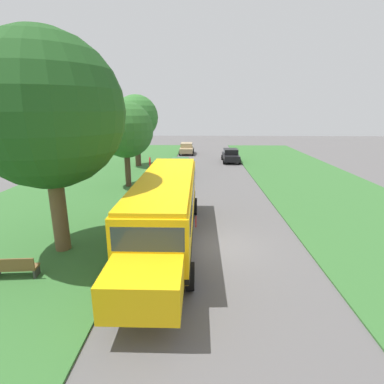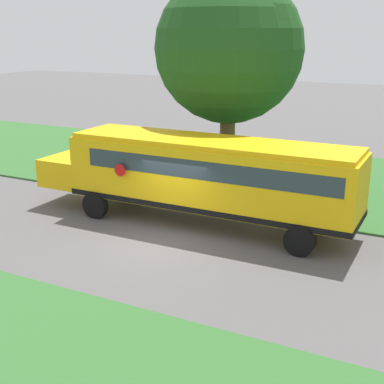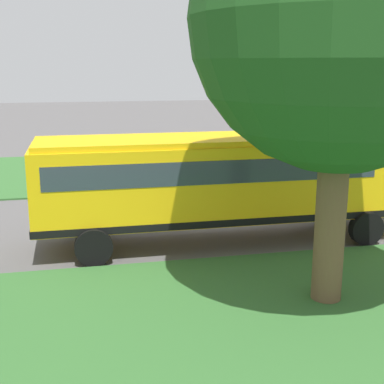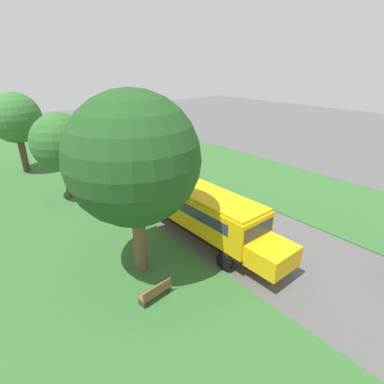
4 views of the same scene
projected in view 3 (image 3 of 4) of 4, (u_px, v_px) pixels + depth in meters
The scene contains 5 objects.
ground_plane at pixel (220, 217), 18.58m from camera, with size 120.00×120.00×0.00m, color #565454.
grass_verge at pixel (373, 376), 9.06m from camera, with size 12.00×80.00×0.08m, color #33662D.
grass_far_side at pixel (175, 168), 27.13m from camera, with size 10.00×80.00×0.07m, color #33662D.
school_bus at pixel (227, 178), 15.71m from camera, with size 2.85×12.42×3.16m.
oak_tree_beside_bus at pixel (334, 11), 10.57m from camera, with size 6.22×6.22×9.20m.
Camera 3 is at (-17.26, 4.70, 5.19)m, focal length 50.00 mm.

